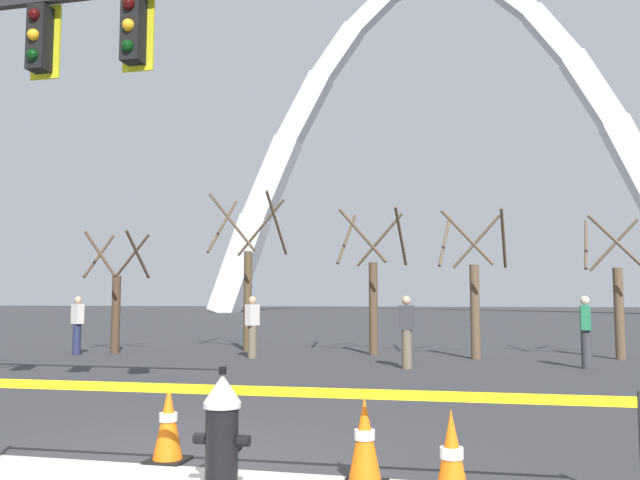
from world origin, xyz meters
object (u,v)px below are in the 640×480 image
(traffic_cone_mid_sidewalk, at_px, (168,423))
(fire_hydrant, at_px, (222,434))
(monument_arch, at_px, (443,155))
(traffic_cone_curb_edge, at_px, (365,442))
(pedestrian_standing_center, at_px, (407,331))
(pedestrian_walking_right, at_px, (586,331))
(pedestrian_near_trees, at_px, (77,325))
(pedestrian_walking_left, at_px, (252,326))
(traffic_cone_by_hydrant, at_px, (452,461))

(traffic_cone_mid_sidewalk, bearing_deg, fire_hydrant, -44.07)
(traffic_cone_mid_sidewalk, height_order, monument_arch, monument_arch)
(fire_hydrant, bearing_deg, traffic_cone_curb_edge, 23.95)
(pedestrian_standing_center, height_order, pedestrian_walking_right, same)
(fire_hydrant, relative_size, traffic_cone_mid_sidewalk, 1.36)
(pedestrian_standing_center, bearing_deg, traffic_cone_curb_edge, -86.70)
(fire_hydrant, relative_size, pedestrian_near_trees, 0.62)
(fire_hydrant, distance_m, monument_arch, 65.41)
(pedestrian_walking_left, xyz_separation_m, pedestrian_walking_right, (7.97, -0.75, 0.00))
(pedestrian_walking_right, distance_m, pedestrian_near_trees, 13.02)
(traffic_cone_curb_edge, bearing_deg, fire_hydrant, -156.05)
(fire_hydrant, relative_size, traffic_cone_by_hydrant, 1.36)
(traffic_cone_mid_sidewalk, bearing_deg, traffic_cone_curb_edge, -10.93)
(fire_hydrant, distance_m, pedestrian_standing_center, 9.62)
(pedestrian_walking_right, bearing_deg, pedestrian_standing_center, -167.18)
(fire_hydrant, distance_m, traffic_cone_curb_edge, 1.17)
(monument_arch, height_order, pedestrian_standing_center, monument_arch)
(traffic_cone_by_hydrant, height_order, pedestrian_near_trees, pedestrian_near_trees)
(traffic_cone_by_hydrant, bearing_deg, fire_hydrant, 179.36)
(traffic_cone_mid_sidewalk, relative_size, pedestrian_near_trees, 0.46)
(traffic_cone_by_hydrant, relative_size, pedestrian_near_trees, 0.46)
(traffic_cone_mid_sidewalk, xyz_separation_m, pedestrian_standing_center, (1.41, 8.76, 0.46))
(traffic_cone_by_hydrant, xyz_separation_m, traffic_cone_curb_edge, (-0.72, 0.49, 0.00))
(traffic_cone_mid_sidewalk, height_order, pedestrian_walking_right, pedestrian_walking_right)
(pedestrian_walking_left, bearing_deg, fire_hydrant, -72.25)
(fire_hydrant, height_order, pedestrian_walking_right, pedestrian_walking_right)
(traffic_cone_curb_edge, bearing_deg, traffic_cone_by_hydrant, -34.39)
(pedestrian_walking_left, xyz_separation_m, pedestrian_near_trees, (-5.03, -0.07, 0.00))
(traffic_cone_by_hydrant, height_order, pedestrian_standing_center, pedestrian_standing_center)
(fire_hydrant, xyz_separation_m, traffic_cone_curb_edge, (1.06, 0.47, -0.11))
(traffic_cone_by_hydrant, bearing_deg, monument_arch, 92.24)
(monument_arch, bearing_deg, traffic_cone_curb_edge, -88.39)
(monument_arch, relative_size, pedestrian_standing_center, 32.07)
(monument_arch, bearing_deg, fire_hydrant, -89.36)
(traffic_cone_curb_edge, xyz_separation_m, pedestrian_walking_left, (-4.66, 10.76, 0.46))
(pedestrian_walking_left, relative_size, pedestrian_walking_right, 1.00)
(fire_hydrant, xyz_separation_m, pedestrian_standing_center, (0.53, 9.60, 0.35))
(fire_hydrant, xyz_separation_m, traffic_cone_mid_sidewalk, (-0.87, 0.84, -0.11))
(pedestrian_near_trees, bearing_deg, monument_arch, 81.38)
(traffic_cone_by_hydrant, bearing_deg, pedestrian_near_trees, 132.94)
(traffic_cone_mid_sidewalk, distance_m, monument_arch, 64.61)
(pedestrian_near_trees, bearing_deg, pedestrian_walking_right, -3.02)
(fire_hydrant, distance_m, traffic_cone_mid_sidewalk, 1.22)
(traffic_cone_by_hydrant, xyz_separation_m, monument_arch, (-2.48, 63.44, 16.10))
(traffic_cone_curb_edge, distance_m, pedestrian_walking_right, 10.55)
(traffic_cone_by_hydrant, height_order, traffic_cone_mid_sidewalk, same)
(fire_hydrant, bearing_deg, pedestrian_walking_left, 107.75)
(fire_hydrant, relative_size, pedestrian_walking_right, 0.62)
(traffic_cone_curb_edge, relative_size, pedestrian_walking_right, 0.46)
(traffic_cone_by_hydrant, bearing_deg, traffic_cone_curb_edge, 145.61)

